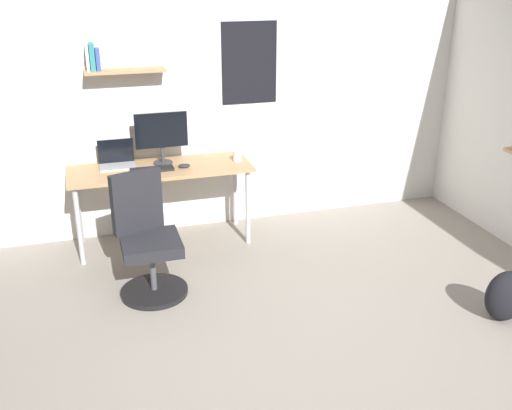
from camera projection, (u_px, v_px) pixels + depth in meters
name	position (u px, v px, depth m)	size (l,w,h in m)	color
ground_plane	(311.00, 366.00, 3.79)	(5.20, 5.20, 0.00)	gray
wall_back	(218.00, 91.00, 5.47)	(5.00, 0.30, 2.60)	silver
desk	(161.00, 175.00, 5.22)	(1.59, 0.57, 0.73)	tan
office_chair	(147.00, 244.00, 4.52)	(0.53, 0.55, 0.95)	black
laptop	(117.00, 160.00, 5.20)	(0.31, 0.21, 0.23)	#ADAFB5
monitor_primary	(161.00, 134.00, 5.18)	(0.46, 0.17, 0.46)	#38383D
keyboard	(152.00, 169.00, 5.11)	(0.37, 0.13, 0.02)	black
computer_mouse	(184.00, 166.00, 5.18)	(0.10, 0.06, 0.03)	#262628
coffee_mug	(237.00, 156.00, 5.34)	(0.08, 0.08, 0.09)	silver
backpack	(506.00, 296.00, 4.22)	(0.32, 0.22, 0.39)	black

